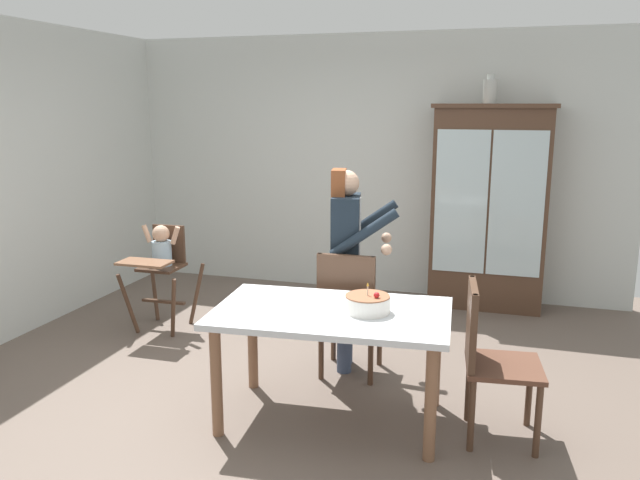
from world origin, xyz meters
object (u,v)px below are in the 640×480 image
Objects in this scene: china_cabinet at (489,207)px; high_chair_with_toddler at (161,258)px; ceramic_vase at (490,91)px; adult_person at (347,245)px; dining_chair_right_end at (487,351)px; birthday_cake at (368,304)px; dining_chair_far_side at (349,306)px; dining_table at (331,325)px.

china_cabinet is 3.14m from high_chair_with_toddler.
ceramic_vase reaches higher than adult_person.
ceramic_vase reaches higher than dining_chair_right_end.
china_cabinet is 7.12× the size of birthday_cake.
adult_person is (1.79, -0.35, 0.31)m from high_chair_with_toddler.
dining_chair_far_side is at bearing -171.36° from adult_person.
dining_table is at bearing 93.32° from dining_chair_far_side.
dining_table is at bearing 177.05° from adult_person.
high_chair_with_toddler is 2.24m from dining_table.
birthday_cake is at bearing -167.96° from adult_person.
dining_table is at bearing -173.23° from birthday_cake.
adult_person is at bearing -12.29° from high_chair_with_toddler.
high_chair_with_toddler is 1.85m from adult_person.
dining_chair_far_side is at bearing 114.04° from birthday_cake.
dining_chair_right_end is at bearing -136.37° from adult_person.
dining_chair_right_end is (0.72, 0.04, -0.24)m from birthday_cake.
china_cabinet reaches higher than dining_chair_far_side.
adult_person is at bearing 98.14° from dining_table.
adult_person is 1.59× the size of dining_chair_far_side.
high_chair_with_toddler is at bearing 62.40° from dining_chair_right_end.
adult_person is 0.45m from dining_chair_far_side.
adult_person is at bearing -71.83° from dining_chair_far_side.
dining_chair_right_end is (1.00, -0.58, 0.00)m from dining_chair_far_side.
ceramic_vase is at bearing 78.15° from birthday_cake.
china_cabinet is 2.73m from birthday_cake.
dining_chair_far_side is (1.85, -0.53, -0.10)m from high_chair_with_toddler.
adult_person is 1.37m from dining_chair_right_end.
dining_chair_right_end is (0.12, -2.61, -0.45)m from china_cabinet.
dining_chair_far_side and dining_chair_right_end have the same top height.
adult_person is at bearing -117.06° from china_cabinet.
china_cabinet reaches higher than dining_table.
dining_chair_far_side is 1.00× the size of dining_chair_right_end.
birthday_cake is at bearing -102.91° from china_cabinet.
ceramic_vase is 0.28× the size of dining_chair_right_end.
ceramic_vase reaches higher than high_chair_with_toddler.
dining_chair_right_end is (0.95, 0.07, -0.09)m from dining_table.
dining_chair_far_side is at bearing -113.58° from china_cabinet.
china_cabinet is 2.26m from dining_chair_far_side.
ceramic_vase is (-0.05, 0.00, 1.11)m from china_cabinet.
ceramic_vase is at bearing -2.75° from dining_chair_right_end.
china_cabinet is 2.08m from adult_person.
high_chair_with_toddler is at bearing 148.34° from dining_table.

